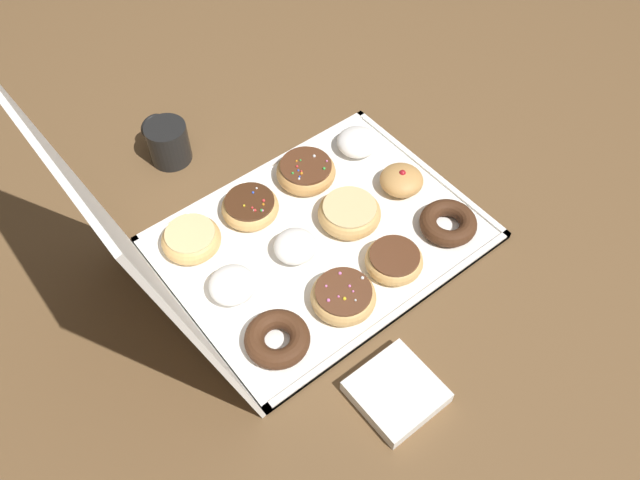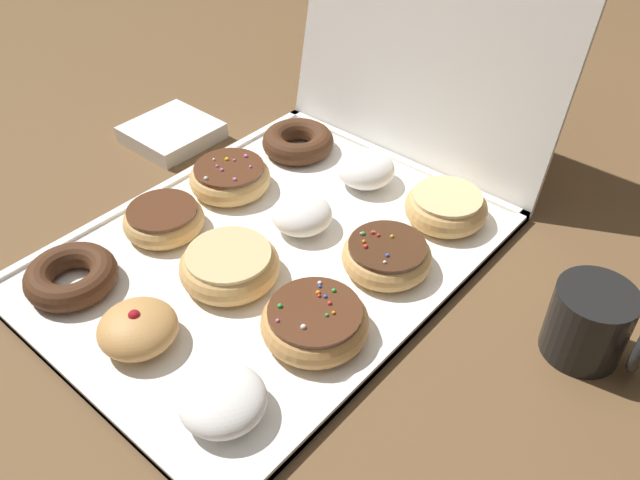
{
  "view_description": "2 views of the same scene",
  "coord_description": "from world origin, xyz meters",
  "px_view_note": "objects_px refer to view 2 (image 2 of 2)",
  "views": [
    {
      "loc": [
        -0.6,
        0.48,
        1.01
      ],
      "look_at": [
        -0.03,
        0.03,
        0.05
      ],
      "focal_mm": 36.82,
      "sensor_mm": 36.0,
      "label": 1
    },
    {
      "loc": [
        0.46,
        -0.43,
        0.56
      ],
      "look_at": [
        0.06,
        0.03,
        0.04
      ],
      "focal_mm": 36.08,
      "sensor_mm": 36.0,
      "label": 2
    }
  ],
  "objects_px": {
    "jelly_filled_donut_1": "(139,329)",
    "napkin_stack": "(172,133)",
    "coffee_mug": "(592,323)",
    "sprinkle_donut_6": "(230,177)",
    "sprinkle_donut_8": "(387,255)",
    "glazed_ring_donut_11": "(446,207)",
    "powdered_filled_donut_2": "(223,400)",
    "glazed_ring_donut_4": "(228,264)",
    "sprinkle_donut_5": "(315,322)",
    "powdered_filled_donut_7": "(301,214)",
    "donut_box": "(270,253)",
    "chocolate_frosted_donut_3": "(164,219)",
    "chocolate_cake_ring_donut_9": "(298,141)",
    "chocolate_cake_ring_donut_0": "(71,276)",
    "powdered_filled_donut_10": "(364,168)"
  },
  "relations": [
    {
      "from": "sprinkle_donut_8",
      "to": "glazed_ring_donut_11",
      "type": "relative_size",
      "value": 1.0
    },
    {
      "from": "donut_box",
      "to": "chocolate_cake_ring_donut_9",
      "type": "distance_m",
      "value": 0.24
    },
    {
      "from": "chocolate_frosted_donut_3",
      "to": "napkin_stack",
      "type": "height_order",
      "value": "chocolate_frosted_donut_3"
    },
    {
      "from": "powdered_filled_donut_2",
      "to": "glazed_ring_donut_11",
      "type": "relative_size",
      "value": 0.79
    },
    {
      "from": "jelly_filled_donut_1",
      "to": "glazed_ring_donut_4",
      "type": "bearing_deg",
      "value": 91.95
    },
    {
      "from": "jelly_filled_donut_1",
      "to": "glazed_ring_donut_11",
      "type": "relative_size",
      "value": 0.78
    },
    {
      "from": "chocolate_cake_ring_donut_0",
      "to": "chocolate_cake_ring_donut_9",
      "type": "bearing_deg",
      "value": 89.9
    },
    {
      "from": "donut_box",
      "to": "sprinkle_donut_5",
      "type": "xyz_separation_m",
      "value": [
        0.14,
        -0.07,
        0.03
      ]
    },
    {
      "from": "powdered_filled_donut_2",
      "to": "sprinkle_donut_6",
      "type": "xyz_separation_m",
      "value": [
        -0.28,
        0.27,
        -0.0
      ]
    },
    {
      "from": "powdered_filled_donut_7",
      "to": "sprinkle_donut_8",
      "type": "distance_m",
      "value": 0.14
    },
    {
      "from": "glazed_ring_donut_4",
      "to": "sprinkle_donut_5",
      "type": "xyz_separation_m",
      "value": [
        0.14,
        -0.0,
        -0.0
      ]
    },
    {
      "from": "sprinkle_donut_8",
      "to": "powdered_filled_donut_2",
      "type": "bearing_deg",
      "value": -88.88
    },
    {
      "from": "sprinkle_donut_5",
      "to": "napkin_stack",
      "type": "relative_size",
      "value": 0.94
    },
    {
      "from": "chocolate_frosted_donut_3",
      "to": "powdered_filled_donut_7",
      "type": "distance_m",
      "value": 0.18
    },
    {
      "from": "chocolate_cake_ring_donut_0",
      "to": "glazed_ring_donut_4",
      "type": "xyz_separation_m",
      "value": [
        0.13,
        0.13,
        0.0
      ]
    },
    {
      "from": "donut_box",
      "to": "sprinkle_donut_6",
      "type": "height_order",
      "value": "sprinkle_donut_6"
    },
    {
      "from": "chocolate_frosted_donut_3",
      "to": "coffee_mug",
      "type": "distance_m",
      "value": 0.54
    },
    {
      "from": "glazed_ring_donut_11",
      "to": "napkin_stack",
      "type": "height_order",
      "value": "glazed_ring_donut_11"
    },
    {
      "from": "donut_box",
      "to": "jelly_filled_donut_1",
      "type": "distance_m",
      "value": 0.21
    },
    {
      "from": "chocolate_cake_ring_donut_0",
      "to": "powdered_filled_donut_10",
      "type": "relative_size",
      "value": 1.31
    },
    {
      "from": "jelly_filled_donut_1",
      "to": "napkin_stack",
      "type": "distance_m",
      "value": 0.45
    },
    {
      "from": "glazed_ring_donut_4",
      "to": "sprinkle_donut_8",
      "type": "bearing_deg",
      "value": 46.08
    },
    {
      "from": "sprinkle_donut_8",
      "to": "powdered_filled_donut_10",
      "type": "distance_m",
      "value": 0.19
    },
    {
      "from": "donut_box",
      "to": "glazed_ring_donut_4",
      "type": "bearing_deg",
      "value": -92.13
    },
    {
      "from": "glazed_ring_donut_4",
      "to": "napkin_stack",
      "type": "distance_m",
      "value": 0.37
    },
    {
      "from": "powdered_filled_donut_2",
      "to": "powdered_filled_donut_7",
      "type": "xyz_separation_m",
      "value": [
        -0.14,
        0.27,
        0.0
      ]
    },
    {
      "from": "powdered_filled_donut_7",
      "to": "napkin_stack",
      "type": "bearing_deg",
      "value": 172.74
    },
    {
      "from": "sprinkle_donut_6",
      "to": "sprinkle_donut_8",
      "type": "height_order",
      "value": "sprinkle_donut_6"
    },
    {
      "from": "glazed_ring_donut_4",
      "to": "powdered_filled_donut_7",
      "type": "height_order",
      "value": "powdered_filled_donut_7"
    },
    {
      "from": "sprinkle_donut_6",
      "to": "glazed_ring_donut_11",
      "type": "relative_size",
      "value": 1.04
    },
    {
      "from": "powdered_filled_donut_7",
      "to": "powdered_filled_donut_2",
      "type": "bearing_deg",
      "value": -62.48
    },
    {
      "from": "sprinkle_donut_8",
      "to": "napkin_stack",
      "type": "xyz_separation_m",
      "value": [
        -0.46,
        0.03,
        -0.02
      ]
    },
    {
      "from": "chocolate_cake_ring_donut_0",
      "to": "powdered_filled_donut_10",
      "type": "bearing_deg",
      "value": 72.05
    },
    {
      "from": "sprinkle_donut_6",
      "to": "glazed_ring_donut_11",
      "type": "height_order",
      "value": "sprinkle_donut_6"
    },
    {
      "from": "powdered_filled_donut_2",
      "to": "glazed_ring_donut_11",
      "type": "xyz_separation_m",
      "value": [
        -0.0,
        0.41,
        0.0
      ]
    },
    {
      "from": "chocolate_cake_ring_donut_9",
      "to": "coffee_mug",
      "type": "xyz_separation_m",
      "value": [
        0.51,
        -0.09,
        0.02
      ]
    },
    {
      "from": "glazed_ring_donut_4",
      "to": "sprinkle_donut_6",
      "type": "bearing_deg",
      "value": 136.31
    },
    {
      "from": "coffee_mug",
      "to": "sprinkle_donut_6",
      "type": "bearing_deg",
      "value": -174.31
    },
    {
      "from": "chocolate_cake_ring_donut_0",
      "to": "sprinkle_donut_5",
      "type": "height_order",
      "value": "sprinkle_donut_5"
    },
    {
      "from": "donut_box",
      "to": "chocolate_cake_ring_donut_9",
      "type": "height_order",
      "value": "chocolate_cake_ring_donut_9"
    },
    {
      "from": "chocolate_frosted_donut_3",
      "to": "glazed_ring_donut_4",
      "type": "distance_m",
      "value": 0.13
    },
    {
      "from": "chocolate_frosted_donut_3",
      "to": "chocolate_cake_ring_donut_9",
      "type": "relative_size",
      "value": 0.96
    },
    {
      "from": "powdered_filled_donut_2",
      "to": "chocolate_cake_ring_donut_9",
      "type": "height_order",
      "value": "powdered_filled_donut_2"
    },
    {
      "from": "sprinkle_donut_8",
      "to": "sprinkle_donut_5",
      "type": "bearing_deg",
      "value": -87.5
    },
    {
      "from": "sprinkle_donut_5",
      "to": "powdered_filled_donut_7",
      "type": "relative_size",
      "value": 1.5
    },
    {
      "from": "donut_box",
      "to": "glazed_ring_donut_11",
      "type": "relative_size",
      "value": 5.14
    },
    {
      "from": "jelly_filled_donut_1",
      "to": "sprinkle_donut_6",
      "type": "relative_size",
      "value": 0.75
    },
    {
      "from": "jelly_filled_donut_1",
      "to": "sprinkle_donut_8",
      "type": "xyz_separation_m",
      "value": [
        0.13,
        0.28,
        -0.0
      ]
    },
    {
      "from": "donut_box",
      "to": "coffee_mug",
      "type": "bearing_deg",
      "value": 16.71
    },
    {
      "from": "chocolate_frosted_donut_3",
      "to": "coffee_mug",
      "type": "relative_size",
      "value": 1.01
    }
  ]
}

